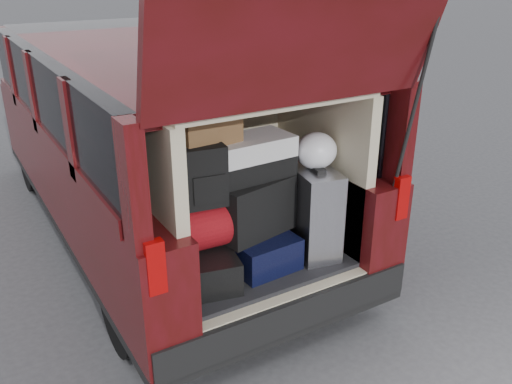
# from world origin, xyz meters

# --- Properties ---
(ground) EXTENTS (80.00, 80.00, 0.00)m
(ground) POSITION_xyz_m (0.00, 0.00, 0.00)
(ground) COLOR #3D3D40
(ground) RESTS_ON ground
(minivan) EXTENTS (1.90, 5.35, 2.77)m
(minivan) POSITION_xyz_m (0.00, 1.86, 0.91)
(minivan) COLOR black
(minivan) RESTS_ON ground
(load_floor) EXTENTS (1.24, 1.05, 0.55)m
(load_floor) POSITION_xyz_m (0.00, 0.28, 0.28)
(load_floor) COLOR black
(load_floor) RESTS_ON ground
(black_hardshell) EXTENTS (0.50, 0.61, 0.22)m
(black_hardshell) POSITION_xyz_m (-0.40, 0.12, 0.66)
(black_hardshell) COLOR black
(black_hardshell) RESTS_ON load_floor
(navy_hardshell) EXTENTS (0.44, 0.53, 0.22)m
(navy_hardshell) POSITION_xyz_m (0.02, 0.13, 0.66)
(navy_hardshell) COLOR black
(navy_hardshell) RESTS_ON load_floor
(silver_roller) EXTENTS (0.33, 0.46, 0.62)m
(silver_roller) POSITION_xyz_m (0.43, 0.04, 0.86)
(silver_roller) COLOR white
(silver_roller) RESTS_ON load_floor
(red_duffel) EXTENTS (0.48, 0.33, 0.31)m
(red_duffel) POSITION_xyz_m (-0.37, 0.16, 0.92)
(red_duffel) COLOR maroon
(red_duffel) RESTS_ON black_hardshell
(black_soft_case) EXTENTS (0.59, 0.42, 0.38)m
(black_soft_case) POSITION_xyz_m (0.01, 0.17, 0.96)
(black_soft_case) COLOR black
(black_soft_case) RESTS_ON navy_hardshell
(backpack) EXTENTS (0.29, 0.20, 0.38)m
(backpack) POSITION_xyz_m (-0.36, 0.12, 1.27)
(backpack) COLOR black
(backpack) RESTS_ON red_duffel
(twotone_duffel) EXTENTS (0.61, 0.34, 0.27)m
(twotone_duffel) POSITION_xyz_m (-0.00, 0.22, 1.29)
(twotone_duffel) COLOR white
(twotone_duffel) RESTS_ON black_soft_case
(grocery_sack_lower) EXTENTS (0.21, 0.18, 0.18)m
(grocery_sack_lower) POSITION_xyz_m (-0.35, 0.20, 1.55)
(grocery_sack_lower) COLOR brown
(grocery_sack_lower) RESTS_ON backpack
(grocery_sack_upper) EXTENTS (0.24, 0.21, 0.21)m
(grocery_sack_upper) POSITION_xyz_m (-0.17, 0.23, 1.53)
(grocery_sack_upper) COLOR brown
(grocery_sack_upper) RESTS_ON twotone_duffel
(plastic_bag_right) EXTENTS (0.30, 0.28, 0.25)m
(plastic_bag_right) POSITION_xyz_m (0.46, 0.08, 1.30)
(plastic_bag_right) COLOR white
(plastic_bag_right) RESTS_ON silver_roller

